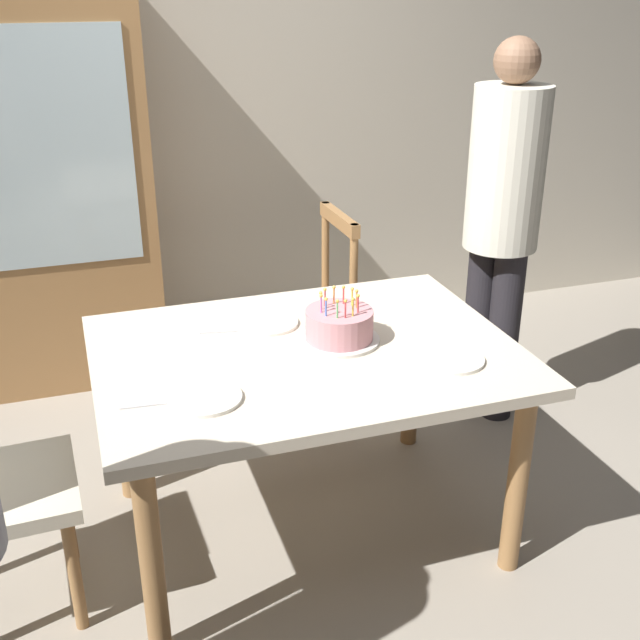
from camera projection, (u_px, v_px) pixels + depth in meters
ground at (307, 526)px, 2.94m from camera, size 6.40×6.40×0.00m
back_wall at (197, 102)px, 4.02m from camera, size 6.40×0.10×2.60m
dining_table at (306, 373)px, 2.68m from camera, size 1.41×1.04×0.74m
birthday_cake at (339, 326)px, 2.68m from camera, size 0.28×0.28×0.18m
plate_near_celebrant at (205, 398)px, 2.32m from camera, size 0.22×0.22×0.01m
plate_far_side at (268, 323)px, 2.82m from camera, size 0.22×0.22×0.01m
plate_near_guest at (451, 359)px, 2.56m from camera, size 0.22×0.22×0.01m
fork_near_celebrant at (150, 404)px, 2.30m from camera, size 0.18×0.03×0.01m
fork_far_side at (225, 331)px, 2.77m from camera, size 0.18×0.05×0.01m
chair_spindle_back at (304, 321)px, 3.56m from camera, size 0.45×0.45×0.95m
person_guest at (502, 214)px, 3.35m from camera, size 0.32×0.32×1.69m
china_cabinet at (31, 196)px, 3.66m from camera, size 1.10×0.45×1.90m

